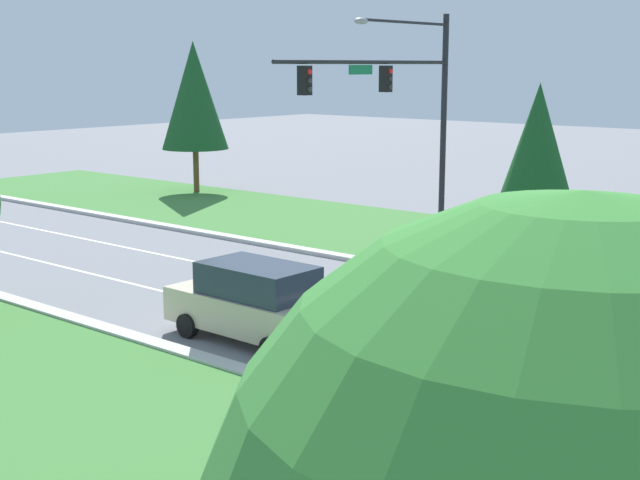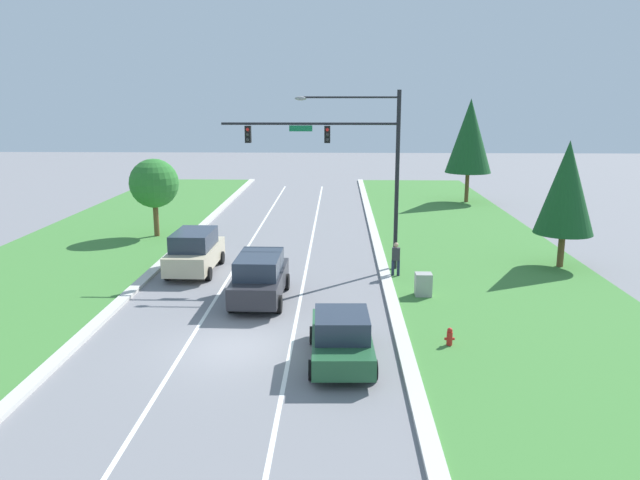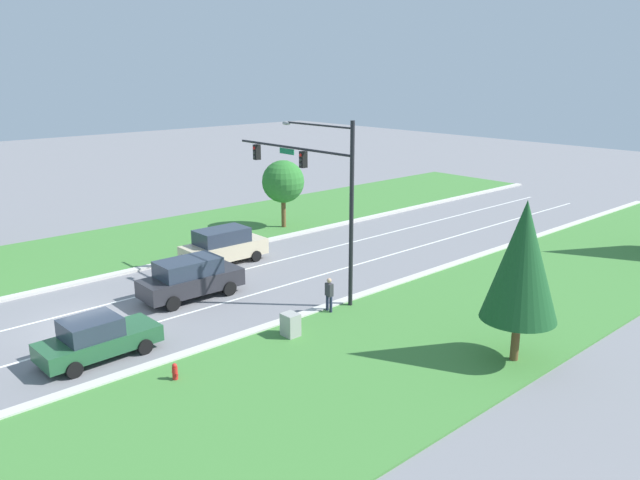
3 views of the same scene
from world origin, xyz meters
name	(u,v)px [view 1 (image 1 of 3)]	position (x,y,z in m)	size (l,w,h in m)	color
curb_strip_left	(568,470)	(-5.65, 0.00, 0.07)	(0.50, 90.00, 0.15)	beige
traffic_signal_mast	(404,106)	(3.87, 10.18, 5.79)	(8.50, 0.41, 8.72)	black
charcoal_suv	(478,302)	(0.13, 5.19, 1.03)	(2.20, 5.06, 1.99)	#28282D
champagne_suv	(256,302)	(-3.61, 9.58, 1.04)	(2.23, 4.96, 2.05)	beige
utility_cabinet	(568,271)	(7.04, 5.84, 0.53)	(0.70, 0.60, 1.06)	#9E9E99
pedestrian	(472,250)	(6.13, 8.89, 0.94)	(0.40, 0.25, 1.69)	#232842
conifer_near_right_tree	(194,96)	(13.87, 31.08, 5.41)	(3.67, 3.67, 8.36)	brown
conifer_far_right_tree	(538,139)	(14.53, 10.82, 4.06)	(2.87, 2.87, 6.37)	brown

